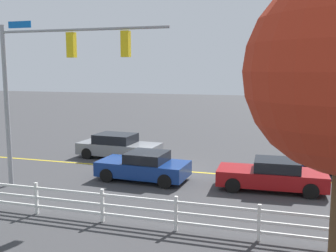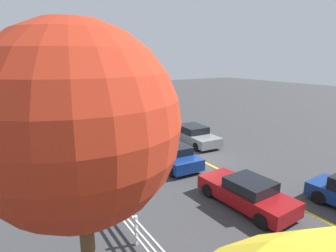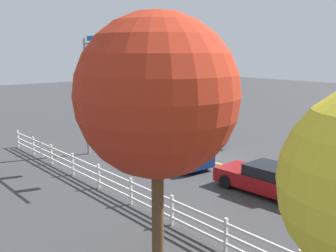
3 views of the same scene
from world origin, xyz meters
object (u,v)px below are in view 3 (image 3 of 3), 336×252
Objects in this scene: car_1 at (266,179)px; car_3 at (191,135)px; car_2 at (177,154)px; tree_2 at (157,96)px.

car_1 is 9.64m from car_3.
car_2 is 0.58× the size of tree_2.
car_3 is at bearing -25.08° from car_1.
tree_2 reaches higher than car_1.
tree_2 is at bearing -43.66° from car_3.
car_1 is at bearing -77.29° from tree_2.
car_1 is at bearing -19.65° from car_3.
car_1 is 0.94× the size of car_3.
car_2 reaches higher than car_1.
car_3 is 16.12m from tree_2.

